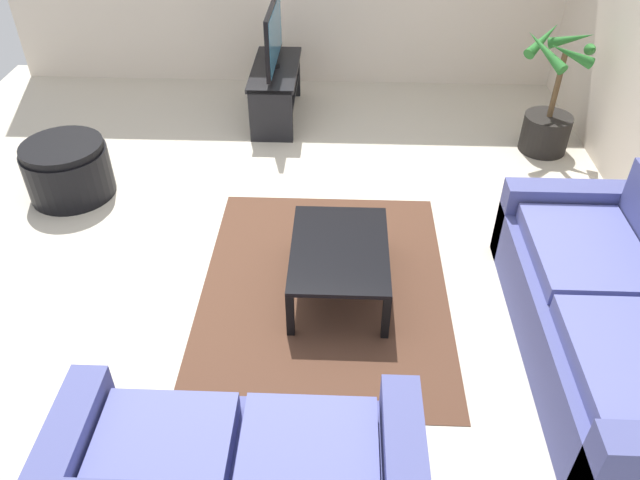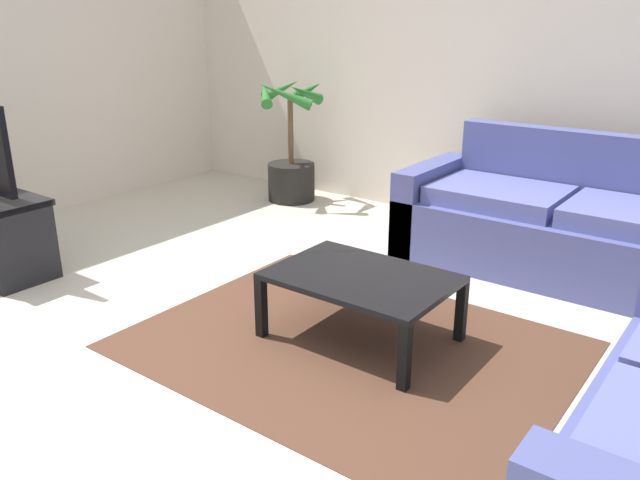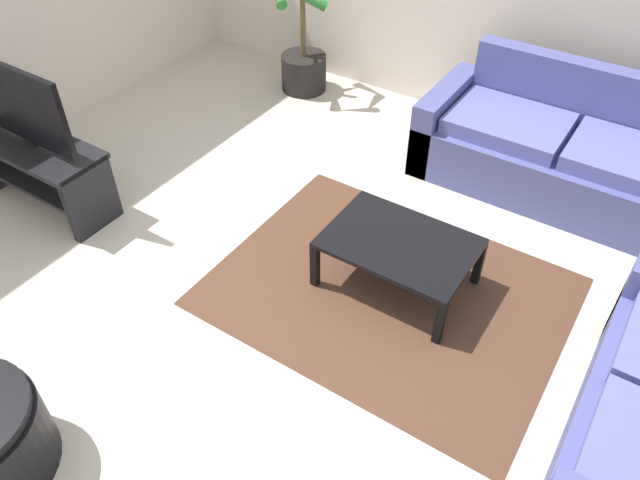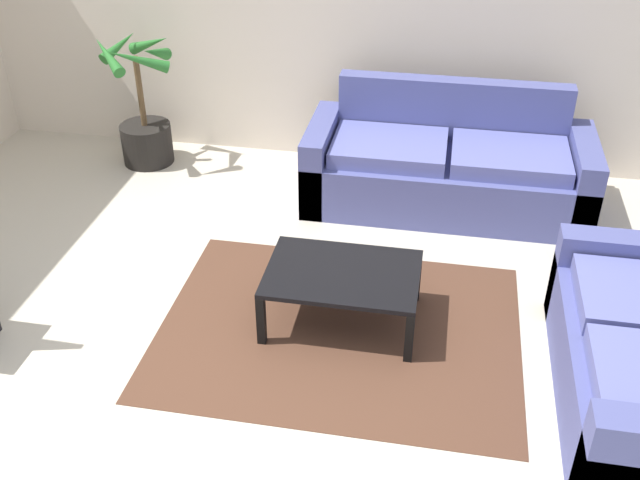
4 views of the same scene
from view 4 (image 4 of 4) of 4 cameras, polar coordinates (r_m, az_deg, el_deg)
ground_plane at (r=4.29m, az=-6.96°, el=-10.76°), size 6.60×6.60×0.00m
wall_back at (r=6.24m, az=0.33°, el=17.99°), size 6.00×0.06×2.70m
couch_main at (r=5.85m, az=9.80°, el=5.47°), size 2.17×0.90×0.90m
coffee_table at (r=4.48m, az=1.75°, el=-2.93°), size 0.93×0.65×0.37m
area_rug at (r=4.59m, az=1.49°, el=-6.91°), size 2.20×1.70×0.01m
potted_palm at (r=6.56m, az=-13.45°, el=8.87°), size 0.71×0.67×1.13m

